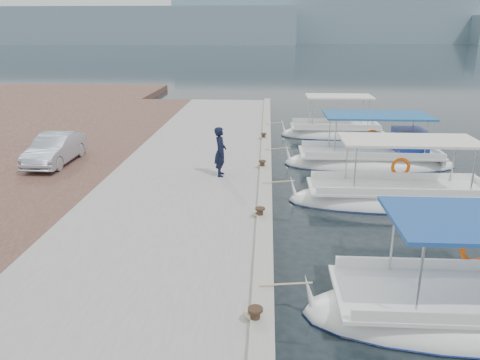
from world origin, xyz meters
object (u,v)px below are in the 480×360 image
fishing_caique_e (334,134)px  fishing_caique_b (478,315)px  fishing_caique_d (371,161)px  parked_car (55,149)px  fisherman (220,152)px  fishing_caique_c (397,200)px

fishing_caique_e → fishing_caique_b: bearing=-87.9°
fishing_caique_d → fishing_caique_b: bearing=-91.0°
fishing_caique_d → parked_car: 13.16m
fishing_caique_e → parked_car: (-12.12, -7.99, 0.97)m
fisherman → fishing_caique_e: bearing=-32.1°
fishing_caique_b → fishing_caique_c: 6.71m
fishing_caique_e → parked_car: 14.55m
fishing_caique_d → fishing_caique_e: (-0.83, 5.80, -0.06)m
fishing_caique_e → fishing_caique_d: bearing=-81.9°
fishing_caique_e → fisherman: fisherman is taller
parked_car → fishing_caique_e: bearing=33.5°
fishing_caique_b → parked_car: fishing_caique_b is taller
fishing_caique_b → fishing_caique_e: bearing=92.1°
fishing_caique_d → parked_car: fishing_caique_d is taller
fishing_caique_d → parked_car: (-12.94, -2.19, 0.91)m
fishing_caique_b → fishing_caique_e: 17.18m
fishing_caique_c → fishing_caique_e: size_ratio=1.25×
fishing_caique_c → fishing_caique_d: size_ratio=1.00×
fishing_caique_c → fisherman: fisherman is taller
fishing_caique_b → parked_car: bearing=144.2°
fishing_caique_c → fishing_caique_d: same height
fishing_caique_c → fishing_caique_e: 10.49m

